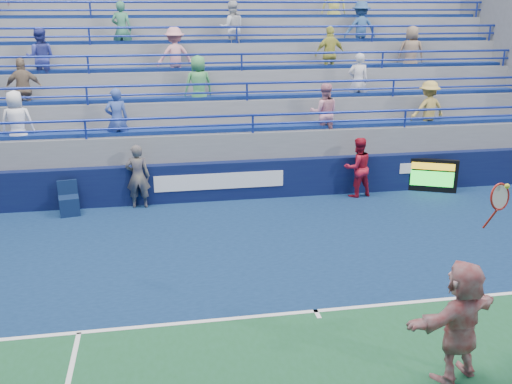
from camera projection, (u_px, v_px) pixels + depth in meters
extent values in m
plane|color=#333538|center=(316.00, 312.00, 10.21)|extent=(120.00, 120.00, 0.00)
cube|color=#0E2447|center=(288.00, 260.00, 12.27)|extent=(18.00, 8.40, 0.02)
cube|color=white|center=(316.00, 311.00, 10.21)|extent=(11.00, 0.10, 0.01)
cube|color=white|center=(317.00, 314.00, 10.11)|extent=(0.08, 0.30, 0.01)
cube|color=#0B103C|center=(254.00, 179.00, 16.13)|extent=(18.00, 0.30, 1.10)
cube|color=white|center=(220.00, 181.00, 15.80)|extent=(3.60, 0.02, 0.45)
cube|color=white|center=(429.00, 167.00, 16.79)|extent=(1.80, 0.02, 0.30)
cube|color=slate|center=(239.00, 154.00, 18.89)|extent=(18.00, 5.60, 1.10)
cube|color=slate|center=(239.00, 143.00, 18.77)|extent=(18.00, 5.60, 1.85)
cube|color=navy|center=(250.00, 128.00, 16.27)|extent=(17.40, 0.45, 0.10)
cylinder|color=navy|center=(253.00, 115.00, 15.75)|extent=(18.00, 0.07, 0.07)
cube|color=slate|center=(237.00, 129.00, 19.12)|extent=(18.00, 4.60, 2.60)
cube|color=navy|center=(245.00, 97.00, 16.97)|extent=(17.40, 0.45, 0.10)
cylinder|color=navy|center=(247.00, 83.00, 16.46)|extent=(18.00, 0.07, 0.07)
cube|color=slate|center=(234.00, 115.00, 19.48)|extent=(18.00, 3.60, 3.35)
cube|color=navy|center=(240.00, 68.00, 17.68)|extent=(17.40, 0.45, 0.10)
cylinder|color=navy|center=(242.00, 54.00, 17.16)|extent=(18.00, 0.07, 0.07)
cube|color=slate|center=(232.00, 102.00, 19.83)|extent=(18.00, 2.60, 4.10)
cube|color=navy|center=(235.00, 41.00, 18.38)|extent=(17.40, 0.45, 0.10)
cylinder|color=navy|center=(237.00, 27.00, 17.87)|extent=(18.00, 0.07, 0.07)
cube|color=slate|center=(230.00, 89.00, 20.18)|extent=(18.00, 1.60, 4.85)
cube|color=navy|center=(231.00, 16.00, 19.08)|extent=(17.40, 0.45, 0.10)
cylinder|color=navy|center=(232.00, 2.00, 18.57)|extent=(18.00, 0.07, 0.07)
imported|color=silver|center=(358.00, 81.00, 17.43)|extent=(0.69, 0.52, 1.70)
imported|color=pink|center=(324.00, 113.00, 16.51)|extent=(0.93, 0.79, 1.70)
imported|color=#C6C44D|center=(330.00, 54.00, 18.03)|extent=(1.04, 0.52, 1.70)
imported|color=#479C57|center=(199.00, 85.00, 16.63)|extent=(0.93, 0.70, 1.70)
imported|color=white|center=(17.00, 123.00, 15.12)|extent=(0.86, 0.59, 1.70)
imported|color=#2E558C|center=(360.00, 28.00, 18.96)|extent=(1.13, 0.68, 1.70)
imported|color=#323B98|center=(41.00, 58.00, 16.59)|extent=(0.84, 0.66, 1.70)
imported|color=gold|center=(428.00, 109.00, 17.04)|extent=(1.18, 0.79, 1.70)
imported|color=#397E5D|center=(122.00, 30.00, 17.68)|extent=(0.69, 0.52, 1.70)
imported|color=pink|center=(175.00, 56.00, 17.23)|extent=(1.19, 0.81, 1.70)
imported|color=#DFD956|center=(334.00, 4.00, 19.56)|extent=(0.92, 0.69, 1.70)
imported|color=silver|center=(232.00, 29.00, 18.25)|extent=(0.83, 0.65, 1.70)
imported|color=#826C57|center=(24.00, 89.00, 15.83)|extent=(1.04, 0.53, 1.70)
imported|color=#354E9F|center=(117.00, 119.00, 15.54)|extent=(0.68, 0.51, 1.70)
imported|color=#876F5A|center=(411.00, 53.00, 18.48)|extent=(0.95, 0.76, 1.70)
cube|color=black|center=(432.00, 176.00, 16.70)|extent=(1.38, 0.71, 0.99)
cube|color=gold|center=(434.00, 167.00, 16.52)|extent=(1.22, 0.02, 0.20)
cube|color=#19E533|center=(433.00, 179.00, 16.64)|extent=(1.22, 0.02, 0.45)
cube|color=#0D1E42|center=(69.00, 206.00, 14.90)|extent=(0.58, 0.58, 0.50)
cube|color=#0D1E42|center=(69.00, 187.00, 14.97)|extent=(0.50, 0.14, 0.39)
imported|color=silver|center=(460.00, 321.00, 8.15)|extent=(1.81, 1.13, 1.86)
torus|color=#A21B14|center=(500.00, 197.00, 7.63)|extent=(0.39, 0.22, 0.38)
cylinder|color=#A21B14|center=(490.00, 219.00, 7.71)|extent=(0.08, 0.21, 0.34)
sphere|color=yellow|center=(507.00, 186.00, 7.54)|extent=(0.07, 0.07, 0.07)
imported|color=#15173C|center=(138.00, 177.00, 15.25)|extent=(0.67, 0.47, 1.76)
imported|color=#AD1329|center=(358.00, 167.00, 16.18)|extent=(0.94, 0.80, 1.72)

